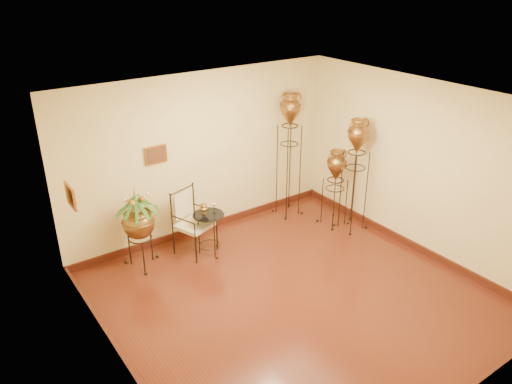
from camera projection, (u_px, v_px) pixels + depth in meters
ground at (294, 297)px, 7.09m from camera, size 5.00×5.00×0.00m
room_shell at (298, 186)px, 6.37m from camera, size 5.02×5.02×2.81m
amphora_tall at (289, 154)px, 9.02m from camera, size 0.59×0.59×2.32m
amphora_mid at (355, 174)px, 8.57m from camera, size 0.46×0.46×2.03m
amphora_short at (335, 187)px, 8.84m from camera, size 0.54×0.54×1.43m
planter_urn at (138, 220)px, 7.52m from camera, size 0.92×0.92×1.43m
armchair at (195, 223)px, 8.01m from camera, size 0.75×0.73×1.07m
side_table at (209, 233)px, 8.04m from camera, size 0.52×0.52×0.90m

